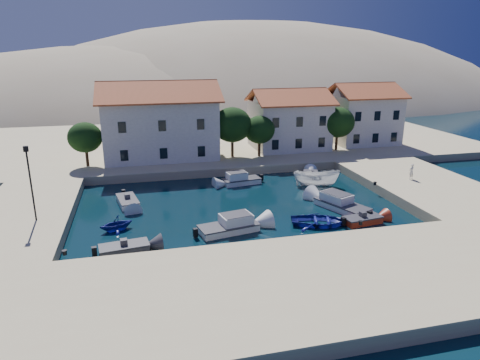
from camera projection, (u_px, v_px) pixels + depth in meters
name	position (u px, v px, depth m)	size (l,w,h in m)	color
ground	(268.00, 251.00, 32.01)	(400.00, 400.00, 0.00)	black
quay_south	(297.00, 286.00, 26.29)	(52.00, 12.00, 1.00)	#C7B388
quay_east	(423.00, 186.00, 45.77)	(11.00, 20.00, 1.00)	#C7B388
quay_west	(23.00, 218.00, 36.89)	(8.00, 20.00, 1.00)	#C7B388
quay_north	(209.00, 142.00, 67.64)	(80.00, 36.00, 1.00)	#C7B388
hills	(221.00, 156.00, 158.40)	(254.00, 176.00, 99.00)	tan
building_left	(160.00, 119.00, 54.96)	(14.70, 9.45, 9.70)	beige
building_mid	(289.00, 118.00, 60.14)	(10.50, 8.40, 8.30)	beige
building_right	(363.00, 112.00, 63.69)	(9.45, 8.40, 8.80)	beige
trees	(244.00, 127.00, 55.28)	(37.30, 5.30, 6.45)	#382314
lamppost	(30.00, 176.00, 34.13)	(0.35, 0.25, 6.22)	black
bollards	(286.00, 215.00, 35.90)	(29.36, 9.56, 0.30)	black
motorboat_grey_sw	(124.00, 249.00, 31.73)	(3.79, 2.08, 1.25)	#39383D
cabin_cruiser_south	(229.00, 226.00, 35.29)	(5.24, 3.02, 1.60)	silver
rowboat_south	(319.00, 225.00, 36.83)	(3.48, 4.88, 1.01)	navy
motorboat_red_se	(362.00, 220.00, 37.07)	(3.54, 1.95, 1.25)	maroon
cabin_cruiser_east	(342.00, 205.00, 40.24)	(4.09, 5.84, 1.60)	silver
boat_east	(316.00, 186.00, 47.33)	(1.91, 5.08, 1.96)	silver
motorboat_white_ne	(311.00, 176.00, 49.83)	(2.88, 3.98, 1.25)	silver
rowboat_west	(117.00, 230.00, 35.73)	(2.34, 2.71, 1.43)	navy
motorboat_white_west	(128.00, 201.00, 41.61)	(2.38, 4.09, 1.25)	silver
cabin_cruiser_north	(242.00, 180.00, 47.91)	(4.42, 2.40, 1.60)	silver
pedestrian	(411.00, 172.00, 46.07)	(0.62, 0.41, 1.69)	silver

